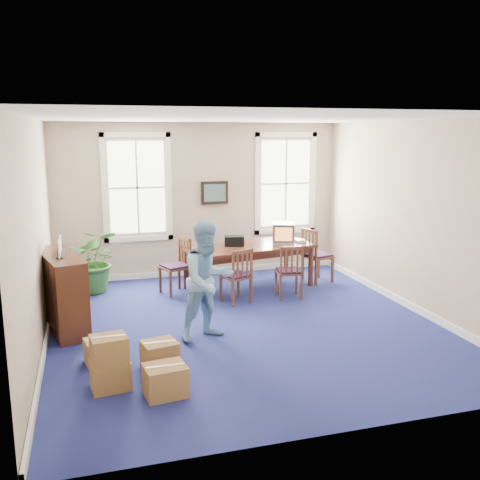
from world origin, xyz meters
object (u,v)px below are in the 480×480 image
object	(u,v)px
conference_table	(249,266)
crt_tv	(283,233)
credenza	(61,289)
potted_plant	(94,260)
man	(208,280)
chair_near_left	(236,275)
cardboard_boxes	(124,357)

from	to	relation	value
conference_table	crt_tv	distance (m)	0.96
conference_table	credenza	world-z (taller)	credenza
crt_tv	potted_plant	distance (m)	3.69
man	credenza	xyz separation A→B (m)	(-2.08, 1.04, -0.26)
chair_near_left	credenza	size ratio (longest dim) A/B	0.62
man	potted_plant	bearing A→B (deg)	98.17
crt_tv	chair_near_left	world-z (taller)	crt_tv
crt_tv	man	bearing A→B (deg)	-110.99
conference_table	chair_near_left	distance (m)	0.99
potted_plant	cardboard_boxes	bearing A→B (deg)	-86.52
chair_near_left	man	distance (m)	1.79
conference_table	cardboard_boxes	xyz separation A→B (m)	(-2.66, -3.52, -0.08)
conference_table	chair_near_left	bearing A→B (deg)	-131.35
conference_table	cardboard_boxes	world-z (taller)	conference_table
cardboard_boxes	credenza	bearing A→B (deg)	109.60
conference_table	man	size ratio (longest dim) A/B	1.40
conference_table	credenza	xyz separation A→B (m)	(-3.44, -1.34, 0.20)
chair_near_left	potted_plant	xyz separation A→B (m)	(-2.40, 1.37, 0.12)
chair_near_left	cardboard_boxes	bearing A→B (deg)	32.54
conference_table	crt_tv	world-z (taller)	crt_tv
chair_near_left	potted_plant	size ratio (longest dim) A/B	0.81
crt_tv	man	world-z (taller)	man
conference_table	man	distance (m)	2.77
crt_tv	potted_plant	bearing A→B (deg)	-167.70
man	credenza	bearing A→B (deg)	133.57
chair_near_left	potted_plant	distance (m)	2.77
man	potted_plant	size ratio (longest dim) A/B	1.44
man	potted_plant	xyz separation A→B (m)	(-1.55, 2.90, -0.27)
conference_table	cardboard_boxes	size ratio (longest dim) A/B	2.06
conference_table	man	bearing A→B (deg)	-130.13
crt_tv	chair_near_left	size ratio (longest dim) A/B	0.48
conference_table	potted_plant	world-z (taller)	potted_plant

